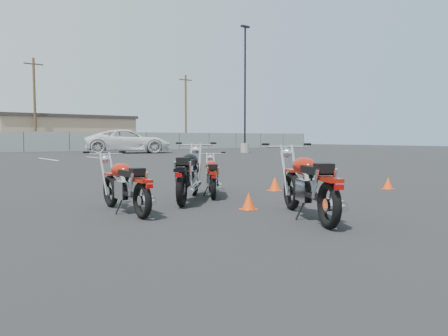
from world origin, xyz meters
TOP-DOWN VIEW (x-y plane):
  - ground at (0.00, 0.00)m, footprint 120.00×120.00m
  - motorcycle_front_red at (-2.02, 0.40)m, footprint 0.80×2.08m
  - motorcycle_second_black at (-0.43, 0.93)m, footprint 1.91×2.07m
  - motorcycle_third_red at (0.39, 1.28)m, footprint 1.35×1.77m
  - motorcycle_rear_red at (0.04, -1.82)m, footprint 1.53×2.29m
  - training_cone_near at (2.08, 1.09)m, footprint 0.28×0.28m
  - training_cone_far at (4.57, -0.33)m, footprint 0.25×0.25m
  - training_cone_extra at (-0.17, -0.61)m, footprint 0.25×0.25m
  - light_pole_east at (18.18, 21.53)m, footprint 0.80×0.70m
  - tan_building_east at (10.00, 44.00)m, footprint 14.40×9.40m
  - utility_pole_c at (6.00, 39.00)m, footprint 1.80×0.24m
  - utility_pole_d at (24.00, 40.00)m, footprint 1.80×0.24m
  - white_van at (10.10, 26.71)m, footprint 5.67×8.54m

SIDE VIEW (x-z plane):
  - ground at x=0.00m, z-range 0.00..0.00m
  - training_cone_far at x=4.57m, z-range 0.00..0.29m
  - training_cone_extra at x=-0.17m, z-range 0.00..0.30m
  - training_cone_near at x=2.08m, z-range 0.00..0.33m
  - motorcycle_third_red at x=0.39m, z-range -0.04..0.89m
  - motorcycle_front_red at x=-2.02m, z-range -0.05..0.97m
  - motorcycle_second_black at x=-0.43m, z-range -0.05..1.11m
  - motorcycle_rear_red at x=0.04m, z-range -0.05..1.11m
  - white_van at x=10.10m, z-range 0.00..3.02m
  - tan_building_east at x=10.00m, z-range 0.01..3.71m
  - light_pole_east at x=18.18m, z-range -2.48..7.91m
  - utility_pole_c at x=6.00m, z-range 0.19..9.19m
  - utility_pole_d at x=24.00m, z-range 0.19..9.19m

